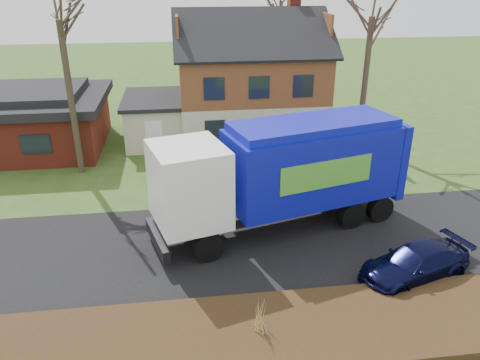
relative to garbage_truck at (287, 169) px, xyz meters
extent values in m
plane|color=#324B19|center=(-1.64, -1.24, -2.66)|extent=(120.00, 120.00, 0.00)
cube|color=black|center=(-1.64, -1.24, -2.65)|extent=(80.00, 7.00, 0.02)
cube|color=black|center=(-1.64, -6.54, -2.51)|extent=(80.00, 3.50, 0.30)
cube|color=#C1B69B|center=(0.36, 12.76, -1.31)|extent=(9.00, 7.50, 2.70)
cube|color=#5C331A|center=(0.36, 12.76, 1.44)|extent=(9.00, 7.50, 2.80)
cube|color=#C1B69B|center=(-5.84, 12.26, -1.36)|extent=(3.50, 5.50, 2.60)
cube|color=black|center=(-5.84, 12.26, 0.06)|extent=(3.90, 5.90, 0.24)
cube|color=maroon|center=(-13.64, 11.76, -1.26)|extent=(9.00, 7.50, 2.80)
cube|color=black|center=(-13.64, 11.76, 0.39)|extent=(9.80, 8.20, 0.50)
cube|color=black|center=(-13.64, 11.76, 0.84)|extent=(7.00, 6.00, 0.40)
cylinder|color=black|center=(-3.48, -2.19, -2.07)|extent=(1.25, 0.70, 1.19)
cylinder|color=black|center=(-4.11, 0.12, -2.07)|extent=(1.25, 0.70, 1.19)
cylinder|color=black|center=(2.79, -0.48, -2.07)|extent=(1.25, 0.70, 1.19)
cylinder|color=black|center=(2.16, 1.83, -2.07)|extent=(1.25, 0.70, 1.19)
cylinder|color=black|center=(4.22, -0.09, -2.07)|extent=(1.25, 0.70, 1.19)
cylinder|color=black|center=(3.59, 2.22, -2.07)|extent=(1.25, 0.70, 1.19)
cube|color=black|center=(0.05, 0.01, -1.69)|extent=(9.82, 3.91, 0.40)
cube|color=white|center=(-4.07, -1.11, 0.07)|extent=(3.28, 3.44, 3.08)
cube|color=black|center=(-5.28, -1.45, 0.25)|extent=(0.75, 2.44, 1.03)
cube|color=black|center=(-5.39, -1.48, -2.04)|extent=(1.03, 2.83, 0.51)
cube|color=#0D13A6|center=(1.10, 0.30, 0.07)|extent=(7.68, 4.65, 3.08)
cube|color=#0D13A6|center=(1.10, 0.30, 1.79)|extent=(7.26, 4.23, 0.34)
cube|color=#0D13A6|center=(4.67, 1.28, -0.04)|extent=(1.15, 2.91, 3.31)
cube|color=#4F9B32|center=(1.32, -1.14, 0.19)|extent=(3.97, 1.13, 1.14)
cube|color=#4F9B32|center=(0.55, 1.65, 0.19)|extent=(3.97, 1.13, 1.14)
imported|color=#B2B6BB|center=(-2.03, 2.45, -1.91)|extent=(4.56, 1.63, 1.50)
imported|color=black|center=(3.75, -4.30, -2.05)|extent=(4.54, 2.89, 1.23)
cylinder|color=#3B3223|center=(-9.80, 7.34, 1.33)|extent=(0.33, 0.33, 7.98)
cylinder|color=#46332A|center=(6.96, 9.63, 1.21)|extent=(0.35, 0.35, 7.74)
cylinder|color=#423327|center=(4.11, 20.98, 1.33)|extent=(0.30, 0.30, 7.98)
cone|color=tan|center=(-2.27, -6.53, -1.84)|extent=(0.04, 0.04, 1.05)
cone|color=tan|center=(-2.43, -6.53, -1.84)|extent=(0.04, 0.04, 1.05)
cone|color=tan|center=(-2.10, -6.53, -1.84)|extent=(0.04, 0.04, 1.05)
cone|color=tan|center=(-2.27, -6.40, -1.84)|extent=(0.04, 0.04, 1.05)
cone|color=tan|center=(-2.27, -6.67, -1.84)|extent=(0.04, 0.04, 1.05)
camera|label=1|loc=(-4.30, -17.31, 7.49)|focal=35.00mm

